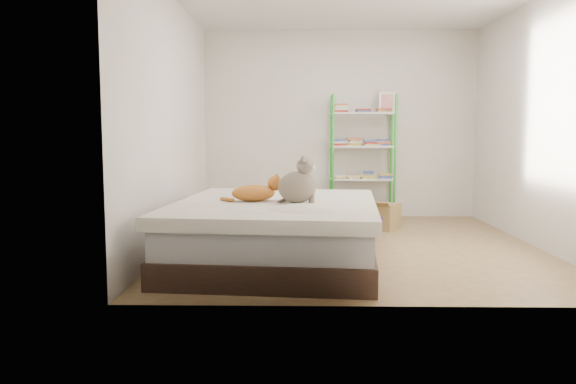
{
  "coord_description": "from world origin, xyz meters",
  "views": [
    {
      "loc": [
        -0.58,
        -5.86,
        1.19
      ],
      "look_at": [
        -0.68,
        -0.5,
        0.62
      ],
      "focal_mm": 35.0,
      "sensor_mm": 36.0,
      "label": 1
    }
  ],
  "objects_px": {
    "bed": "(276,232)",
    "cardboard_box": "(379,216)",
    "shelf_unit": "(363,157)",
    "grey_cat": "(297,180)",
    "orange_cat": "(253,191)",
    "white_bin": "(274,207)"
  },
  "relations": [
    {
      "from": "orange_cat",
      "to": "shelf_unit",
      "type": "distance_m",
      "value": 2.99
    },
    {
      "from": "cardboard_box",
      "to": "bed",
      "type": "bearing_deg",
      "value": -91.08
    },
    {
      "from": "orange_cat",
      "to": "shelf_unit",
      "type": "relative_size",
      "value": 0.27
    },
    {
      "from": "grey_cat",
      "to": "white_bin",
      "type": "xyz_separation_m",
      "value": [
        -0.31,
        2.62,
        -0.59
      ]
    },
    {
      "from": "grey_cat",
      "to": "shelf_unit",
      "type": "bearing_deg",
      "value": -21.58
    },
    {
      "from": "shelf_unit",
      "to": "cardboard_box",
      "type": "bearing_deg",
      "value": -82.7
    },
    {
      "from": "orange_cat",
      "to": "shelf_unit",
      "type": "bearing_deg",
      "value": 50.72
    },
    {
      "from": "orange_cat",
      "to": "grey_cat",
      "type": "relative_size",
      "value": 1.16
    },
    {
      "from": "orange_cat",
      "to": "white_bin",
      "type": "relative_size",
      "value": 1.3
    },
    {
      "from": "shelf_unit",
      "to": "cardboard_box",
      "type": "xyz_separation_m",
      "value": [
        0.11,
        -0.84,
        -0.69
      ]
    },
    {
      "from": "bed",
      "to": "grey_cat",
      "type": "xyz_separation_m",
      "value": [
        0.19,
        -0.15,
        0.49
      ]
    },
    {
      "from": "orange_cat",
      "to": "cardboard_box",
      "type": "distance_m",
      "value": 2.37
    },
    {
      "from": "grey_cat",
      "to": "cardboard_box",
      "type": "distance_m",
      "value": 2.3
    },
    {
      "from": "orange_cat",
      "to": "shelf_unit",
      "type": "height_order",
      "value": "shelf_unit"
    },
    {
      "from": "grey_cat",
      "to": "cardboard_box",
      "type": "xyz_separation_m",
      "value": [
        1.01,
        1.98,
        -0.61
      ]
    },
    {
      "from": "orange_cat",
      "to": "white_bin",
      "type": "xyz_separation_m",
      "value": [
        0.08,
        2.49,
        -0.48
      ]
    },
    {
      "from": "shelf_unit",
      "to": "cardboard_box",
      "type": "height_order",
      "value": "shelf_unit"
    },
    {
      "from": "orange_cat",
      "to": "cardboard_box",
      "type": "bearing_deg",
      "value": 39.2
    },
    {
      "from": "cardboard_box",
      "to": "shelf_unit",
      "type": "bearing_deg",
      "value": 129.31
    },
    {
      "from": "white_bin",
      "to": "grey_cat",
      "type": "bearing_deg",
      "value": -83.21
    },
    {
      "from": "bed",
      "to": "cardboard_box",
      "type": "bearing_deg",
      "value": 62.23
    },
    {
      "from": "grey_cat",
      "to": "shelf_unit",
      "type": "distance_m",
      "value": 2.96
    }
  ]
}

